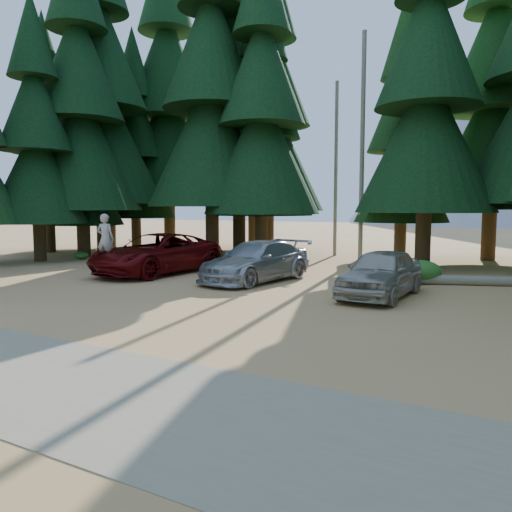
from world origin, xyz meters
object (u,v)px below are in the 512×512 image
object	(u,v)px
log_right	(498,281)
log_left	(220,260)
frisbee_player	(105,239)
red_pickup	(157,254)
log_mid	(393,273)
silver_minivan_center	(256,261)
silver_minivan_right	(381,273)

from	to	relation	value
log_right	log_left	bearing A→B (deg)	153.31
frisbee_player	log_right	xyz separation A→B (m)	(13.92, 5.23, -1.40)
log_right	red_pickup	bearing A→B (deg)	174.40
log_right	log_mid	bearing A→B (deg)	147.97
red_pickup	frisbee_player	size ratio (longest dim) A/B	3.08
silver_minivan_center	silver_minivan_right	size ratio (longest dim) A/B	1.18
silver_minivan_center	red_pickup	bearing A→B (deg)	-169.71
log_mid	silver_minivan_center	bearing A→B (deg)	-102.58
silver_minivan_center	log_mid	bearing A→B (deg)	51.71
red_pickup	log_right	distance (m)	13.37
silver_minivan_center	log_left	bearing A→B (deg)	143.69
red_pickup	silver_minivan_center	world-z (taller)	red_pickup
silver_minivan_center	log_left	distance (m)	6.68
red_pickup	log_mid	size ratio (longest dim) A/B	2.02
red_pickup	silver_minivan_center	size ratio (longest dim) A/B	1.17
log_left	log_mid	size ratio (longest dim) A/B	1.33
frisbee_player	log_right	world-z (taller)	frisbee_player
silver_minivan_right	log_right	world-z (taller)	silver_minivan_right
red_pickup	silver_minivan_right	world-z (taller)	red_pickup
frisbee_player	log_mid	world-z (taller)	frisbee_player
log_left	log_right	size ratio (longest dim) A/B	0.74
silver_minivan_right	log_right	size ratio (longest dim) A/B	0.81
silver_minivan_right	log_mid	distance (m)	5.16
silver_minivan_center	log_right	world-z (taller)	silver_minivan_center
log_mid	log_left	bearing A→B (deg)	-150.25
red_pickup	frisbee_player	world-z (taller)	frisbee_player
silver_minivan_center	silver_minivan_right	bearing A→B (deg)	-3.35
silver_minivan_center	log_mid	xyz separation A→B (m)	(4.24, 3.99, -0.64)
red_pickup	log_left	distance (m)	4.89
silver_minivan_center	log_mid	distance (m)	5.86
silver_minivan_center	log_mid	size ratio (longest dim) A/B	1.73
red_pickup	silver_minivan_right	xyz separation A→B (m)	(9.84, -0.91, -0.10)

